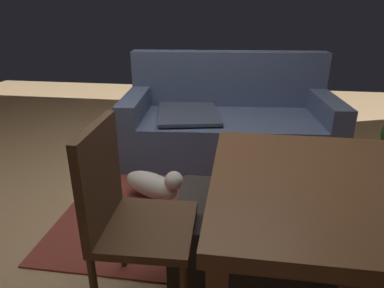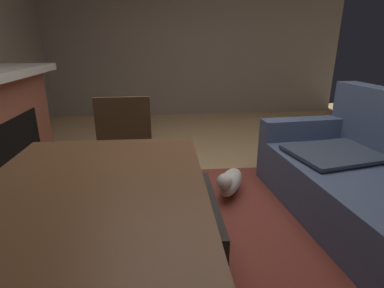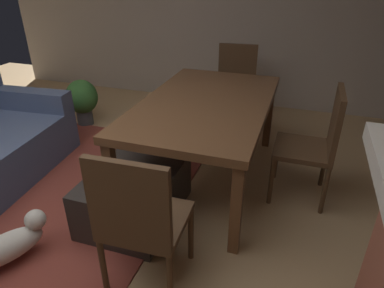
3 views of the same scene
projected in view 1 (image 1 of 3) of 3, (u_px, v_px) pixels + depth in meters
name	position (u px, v px, depth m)	size (l,w,h in m)	color
floor	(156.00, 209.00, 2.49)	(8.12, 8.12, 0.00)	tan
area_rug	(247.00, 194.00, 2.68)	(2.60, 2.00, 0.01)	brown
couch	(228.00, 122.00, 3.34)	(2.04, 1.15, 0.97)	#4C5B7F
ottoman_coffee_table	(249.00, 233.00, 1.93)	(0.84, 0.60, 0.38)	#2D2826
tv_remote	(251.00, 204.00, 1.84)	(0.05, 0.16, 0.02)	black
dining_chair_west	(126.00, 209.00, 1.56)	(0.46, 0.46, 0.93)	#513823
small_dog	(154.00, 184.00, 2.53)	(0.52, 0.37, 0.26)	silver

